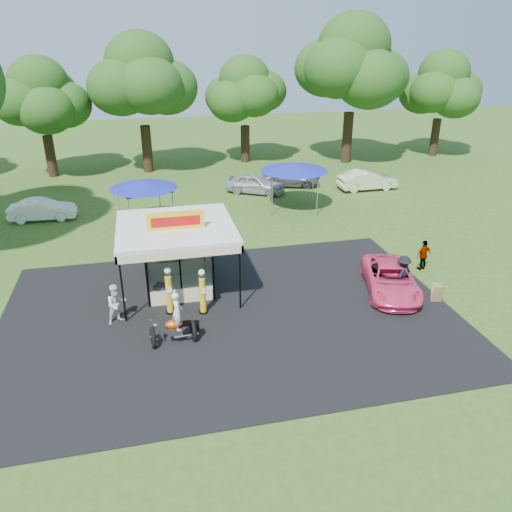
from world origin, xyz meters
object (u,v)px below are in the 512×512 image
object	(u,v)px
gas_station_kiosk	(177,256)
bg_car_a	(42,210)
spectator_west	(116,304)
tent_west	(143,185)
bg_car_e	(367,180)
kiosk_car	(176,262)
spectator_east_a	(403,274)
pink_sedan	(391,279)
spectator_east_b	(424,255)
bg_car_c	(255,183)
bg_car_d	(290,178)
motorcycle	(176,323)
a_frame_sign	(437,293)
gas_pump_right	(203,293)
gas_pump_left	(169,292)
tent_east	(294,167)

from	to	relation	value
gas_station_kiosk	bg_car_a	size ratio (longest dim) A/B	1.26
spectator_west	tent_west	size ratio (longest dim) A/B	0.42
bg_car_e	kiosk_car	bearing A→B (deg)	124.57
spectator_east_a	pink_sedan	bearing A→B (deg)	-41.35
spectator_east_b	bg_car_c	size ratio (longest dim) A/B	0.37
spectator_west	bg_car_c	world-z (taller)	spectator_west
bg_car_a	bg_car_d	distance (m)	19.02
kiosk_car	bg_car_c	distance (m)	14.52
bg_car_a	motorcycle	bearing A→B (deg)	-154.03
a_frame_sign	tent_west	bearing A→B (deg)	145.11
spectator_west	bg_car_a	distance (m)	15.47
spectator_east_b	bg_car_d	world-z (taller)	spectator_east_b
motorcycle	kiosk_car	xyz separation A→B (m)	(0.49, 6.79, -0.43)
bg_car_c	bg_car_d	distance (m)	3.57
gas_pump_right	bg_car_a	bearing A→B (deg)	121.38
bg_car_a	gas_pump_left	bearing A→B (deg)	-150.91
gas_pump_left	spectator_west	bearing A→B (deg)	-174.01
a_frame_sign	pink_sedan	world-z (taller)	pink_sedan
spectator_east_a	gas_station_kiosk	bearing A→B (deg)	-45.23
gas_pump_left	spectator_east_a	bearing A→B (deg)	-2.20
motorcycle	bg_car_c	size ratio (longest dim) A/B	0.51
a_frame_sign	spectator_west	bearing A→B (deg)	-174.66
pink_sedan	spectator_east_b	xyz separation A→B (m)	(2.85, 1.92, 0.14)
gas_station_kiosk	pink_sedan	xyz separation A→B (m)	(9.97, -2.57, -1.09)
spectator_east_a	a_frame_sign	bearing A→B (deg)	98.99
gas_pump_right	bg_car_d	world-z (taller)	gas_pump_right
motorcycle	spectator_east_b	size ratio (longest dim) A/B	1.41
pink_sedan	a_frame_sign	bearing A→B (deg)	-24.35
pink_sedan	bg_car_e	xyz separation A→B (m)	(6.19, 16.34, 0.08)
kiosk_car	bg_car_e	size ratio (longest dim) A/B	0.60
gas_pump_left	spectator_east_a	size ratio (longest dim) A/B	1.22
bg_car_c	tent_west	world-z (taller)	tent_west
tent_west	gas_pump_right	bearing A→B (deg)	-79.86
motorcycle	tent_west	xyz separation A→B (m)	(-0.81, 14.09, 1.82)
a_frame_sign	spectator_east_b	bearing A→B (deg)	81.89
gas_pump_left	bg_car_c	world-z (taller)	gas_pump_left
gas_pump_right	spectator_east_b	distance (m)	12.12
bg_car_c	spectator_east_a	bearing A→B (deg)	-139.50
motorcycle	spectator_east_a	xyz separation A→B (m)	(11.01, 1.92, 0.03)
gas_pump_right	tent_east	distance (m)	15.65
gas_pump_right	bg_car_a	size ratio (longest dim) A/B	0.51
bg_car_a	gas_station_kiosk	bearing A→B (deg)	-144.73
gas_pump_right	bg_car_a	distance (m)	17.15
spectator_east_b	bg_car_c	xyz separation A→B (m)	(-5.61, 15.45, -0.06)
gas_pump_right	bg_car_e	xyz separation A→B (m)	(15.31, 16.33, -0.27)
a_frame_sign	tent_east	distance (m)	15.09
spectator_east_b	tent_west	bearing A→B (deg)	-51.34
spectator_east_a	tent_east	size ratio (longest dim) A/B	0.40
bg_car_d	bg_car_e	bearing A→B (deg)	-96.86
motorcycle	a_frame_sign	world-z (taller)	motorcycle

